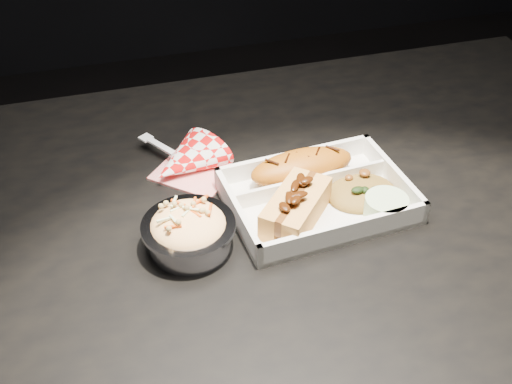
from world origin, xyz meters
TOP-DOWN VIEW (x-y plane):
  - dining_table at (0.00, 0.00)m, footprint 1.20×0.80m
  - food_tray at (0.02, -0.01)m, footprint 0.26×0.20m
  - fried_pastry at (0.02, 0.04)m, footprint 0.16×0.08m
  - hotdog at (-0.02, -0.04)m, footprint 0.12×0.13m
  - fried_rice_mound at (0.09, -0.02)m, footprint 0.11×0.09m
  - cupcake_liner at (0.10, -0.07)m, footprint 0.06×0.06m
  - foil_coleslaw_cup at (-0.17, -0.05)m, footprint 0.12×0.12m
  - napkin_fork at (-0.14, 0.12)m, footprint 0.15×0.17m

SIDE VIEW (x-z plane):
  - dining_table at x=0.00m, z-range 0.28..1.03m
  - food_tray at x=0.02m, z-range 0.74..0.78m
  - napkin_fork at x=-0.14m, z-range 0.72..0.82m
  - cupcake_liner at x=0.10m, z-range 0.76..0.79m
  - fried_rice_mound at x=0.09m, z-range 0.76..0.79m
  - foil_coleslaw_cup at x=-0.17m, z-range 0.75..0.81m
  - fried_pastry at x=0.02m, z-range 0.76..0.80m
  - hotdog at x=-0.02m, z-range 0.75..0.81m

